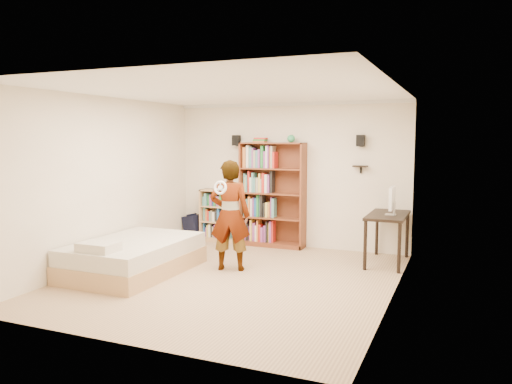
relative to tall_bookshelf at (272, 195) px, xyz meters
The scene contains 14 objects.
ground 2.53m from the tall_bookshelf, 83.43° to the right, with size 4.50×5.00×0.01m, color tan.
room_shell 2.46m from the tall_bookshelf, 83.43° to the right, with size 4.52×5.02×2.71m.
crown_molding 2.88m from the tall_bookshelf, 83.43° to the right, with size 4.50×5.00×0.06m.
speaker_left 1.29m from the tall_bookshelf, behind, with size 0.14×0.12×0.20m, color black.
speaker_right 1.91m from the tall_bookshelf, ahead, with size 0.14×0.12×0.20m, color black.
wall_shelf 1.72m from the tall_bookshelf, ahead, with size 0.25×0.16×0.03m, color black.
tall_bookshelf is the anchor object (origin of this frame).
low_bookshelf 1.19m from the tall_bookshelf, behind, with size 0.82×0.31×1.03m, color tan, non-canonical shape.
computer_desk 2.32m from the tall_bookshelf, 12.75° to the right, with size 0.60×1.20×0.82m, color black, non-canonical shape.
imac 2.33m from the tall_bookshelf, 14.83° to the right, with size 0.09×0.46×0.46m, color white, non-canonical shape.
daybed 2.94m from the tall_bookshelf, 116.54° to the right, with size 1.37×2.10×0.62m, color beige, non-canonical shape.
person 1.85m from the tall_bookshelf, 89.97° to the right, with size 0.63×0.41×1.72m, color black.
wii_wheel 2.19m from the tall_bookshelf, 89.98° to the right, with size 0.21×0.21×0.04m, color white.
navy_bag 1.89m from the tall_bookshelf, behind, with size 0.37×0.24×0.50m, color black, non-canonical shape.
Camera 1 is at (3.04, -6.39, 2.04)m, focal length 35.00 mm.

